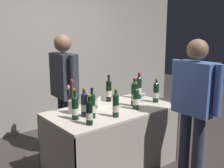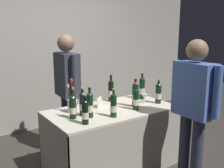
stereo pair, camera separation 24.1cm
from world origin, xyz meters
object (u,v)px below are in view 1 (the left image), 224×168
at_px(tasting_table, 112,127).
at_px(taster_foreground_right, 194,100).
at_px(flower_vase, 73,105).
at_px(display_bottle_0, 89,112).
at_px(wine_glass_near_vendor, 142,96).
at_px(featured_wine_bottle, 136,98).
at_px(vendor_presenter, 64,85).

bearing_deg(tasting_table, taster_foreground_right, -57.53).
xyz_separation_m(tasting_table, flower_vase, (-0.44, 0.15, 0.32)).
height_order(tasting_table, display_bottle_0, display_bottle_0).
relative_size(tasting_table, wine_glass_near_vendor, 12.87).
distance_m(featured_wine_bottle, display_bottle_0, 0.72).
bearing_deg(wine_glass_near_vendor, taster_foreground_right, -89.69).
height_order(display_bottle_0, wine_glass_near_vendor, display_bottle_0).
height_order(featured_wine_bottle, flower_vase, flower_vase).
bearing_deg(flower_vase, taster_foreground_right, -44.79).
height_order(wine_glass_near_vendor, flower_vase, flower_vase).
xyz_separation_m(wine_glass_near_vendor, taster_foreground_right, (0.00, -0.75, 0.11)).
distance_m(tasting_table, display_bottle_0, 0.67).
bearing_deg(display_bottle_0, flower_vase, 81.48).
xyz_separation_m(tasting_table, vendor_presenter, (-0.25, 0.67, 0.44)).
relative_size(tasting_table, display_bottle_0, 4.96).
bearing_deg(tasting_table, display_bottle_0, -152.31).
xyz_separation_m(wine_glass_near_vendor, vendor_presenter, (-0.74, 0.69, 0.13)).
height_order(tasting_table, wine_glass_near_vendor, wine_glass_near_vendor).
xyz_separation_m(tasting_table, wine_glass_near_vendor, (0.49, -0.02, 0.31)).
distance_m(display_bottle_0, flower_vase, 0.42).
relative_size(display_bottle_0, wine_glass_near_vendor, 2.59).
bearing_deg(taster_foreground_right, tasting_table, 34.05).
distance_m(featured_wine_bottle, wine_glass_near_vendor, 0.32).
bearing_deg(wine_glass_near_vendor, featured_wine_bottle, -150.28).
bearing_deg(display_bottle_0, wine_glass_near_vendor, 13.67).
bearing_deg(tasting_table, featured_wine_bottle, -39.69).
bearing_deg(display_bottle_0, vendor_presenter, 75.26).
relative_size(tasting_table, featured_wine_bottle, 4.70).
height_order(wine_glass_near_vendor, taster_foreground_right, taster_foreground_right).
relative_size(wine_glass_near_vendor, flower_vase, 0.31).
bearing_deg(wine_glass_near_vendor, tasting_table, 177.36).
xyz_separation_m(vendor_presenter, taster_foreground_right, (0.74, -1.44, -0.02)).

